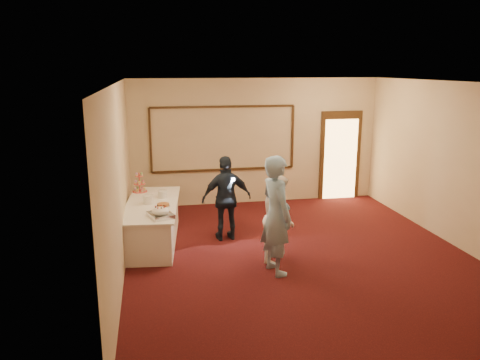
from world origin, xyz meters
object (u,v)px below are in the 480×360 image
cupcake_stand (140,184)px  plate_stack_a (148,199)px  man (276,215)px  pavlova_tray (161,213)px  woman (279,218)px  buffet_table (153,223)px  plate_stack_b (163,194)px  guest (227,198)px  tart (163,205)px

cupcake_stand → plate_stack_a: bearing=-79.5°
plate_stack_a → man: bearing=-40.3°
man → pavlova_tray: bearing=50.9°
pavlova_tray → woman: size_ratio=0.36×
buffet_table → plate_stack_a: plate_stack_a is taller
buffet_table → cupcake_stand: bearing=104.5°
plate_stack_b → guest: bearing=-19.3°
cupcake_stand → woman: 3.18m
pavlova_tray → cupcake_stand: cupcake_stand is taller
guest → cupcake_stand: bearing=-36.0°
plate_stack_a → tart: (0.26, -0.22, -0.06)m
man → plate_stack_b: bearing=26.5°
woman → guest: 1.35m
buffet_table → tart: 0.52m
plate_stack_b → woman: size_ratio=0.13×
buffet_table → man: bearing=-41.6°
tart → guest: bearing=7.2°
buffet_table → tart: tart is taller
plate_stack_b → man: man is taller
plate_stack_b → woman: (1.91, -1.56, -0.10)m
man → woman: (0.18, 0.48, -0.22)m
man → guest: 1.72m
cupcake_stand → guest: bearing=-31.2°
buffet_table → man: size_ratio=1.32×
plate_stack_b → tart: bearing=-90.8°
cupcake_stand → man: (2.17, -2.61, 0.04)m
cupcake_stand → guest: (1.63, -0.99, -0.11)m
man → woman: 0.56m
buffet_table → plate_stack_b: (0.21, 0.32, 0.46)m
pavlova_tray → plate_stack_b: 1.19m
plate_stack_b → tart: size_ratio=0.73×
buffet_table → cupcake_stand: cupcake_stand is taller
plate_stack_b → guest: guest is taller
woman → plate_stack_a: bearing=89.0°
cupcake_stand → guest: guest is taller
buffet_table → cupcake_stand: size_ratio=5.77×
man → woman: bearing=-34.7°
tart → guest: guest is taller
cupcake_stand → tart: size_ratio=1.71×
woman → guest: bearing=60.2°
buffet_table → plate_stack_a: bearing=-152.8°
buffet_table → tart: bearing=-50.7°
tart → cupcake_stand: bearing=110.9°
buffet_table → plate_stack_a: size_ratio=12.50×
tart → pavlova_tray: bearing=-95.7°
pavlova_tray → man: 1.99m
cupcake_stand → woman: size_ratio=0.29×
plate_stack_a → guest: 1.46m
pavlova_tray → man: man is taller
pavlova_tray → guest: guest is taller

